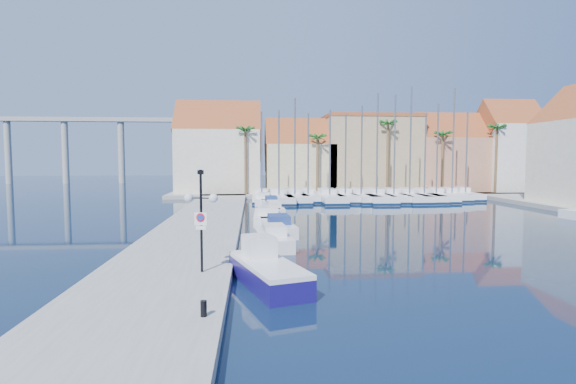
# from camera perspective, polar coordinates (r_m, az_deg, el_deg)

# --- Properties ---
(ground) EXTENTS (260.00, 260.00, 0.00)m
(ground) POSITION_cam_1_polar(r_m,az_deg,el_deg) (21.57, 9.35, -10.28)
(ground) COLOR black
(ground) RESTS_ON ground
(quay_west) EXTENTS (6.00, 77.00, 0.50)m
(quay_west) POSITION_cam_1_polar(r_m,az_deg,el_deg) (34.38, -11.09, -4.44)
(quay_west) COLOR gray
(quay_west) RESTS_ON ground
(shore_north) EXTENTS (54.00, 16.00, 0.50)m
(shore_north) POSITION_cam_1_polar(r_m,az_deg,el_deg) (70.09, 7.89, -0.02)
(shore_north) COLOR gray
(shore_north) RESTS_ON ground
(lamp_post) EXTENTS (1.48, 0.66, 4.43)m
(lamp_post) POSITION_cam_1_polar(r_m,az_deg,el_deg) (19.56, -10.99, -1.65)
(lamp_post) COLOR black
(lamp_post) RESTS_ON quay_west
(bollard) EXTENTS (0.20, 0.20, 0.50)m
(bollard) POSITION_cam_1_polar(r_m,az_deg,el_deg) (14.61, -10.66, -14.34)
(bollard) COLOR black
(bollard) RESTS_ON quay_west
(fishing_boat) EXTENTS (3.51, 5.94, 1.97)m
(fishing_boat) POSITION_cam_1_polar(r_m,az_deg,el_deg) (19.50, -2.76, -9.81)
(fishing_boat) COLOR #18105E
(fishing_boat) RESTS_ON ground
(motorboat_west_0) EXTENTS (2.34, 5.89, 1.40)m
(motorboat_west_0) POSITION_cam_1_polar(r_m,az_deg,el_deg) (27.87, -1.92, -5.85)
(motorboat_west_0) COLOR white
(motorboat_west_0) RESTS_ON ground
(motorboat_west_1) EXTENTS (2.47, 6.49, 1.40)m
(motorboat_west_1) POSITION_cam_1_polar(r_m,az_deg,el_deg) (32.70, -1.29, -4.35)
(motorboat_west_1) COLOR white
(motorboat_west_1) RESTS_ON ground
(motorboat_west_2) EXTENTS (2.54, 7.39, 1.40)m
(motorboat_west_2) POSITION_cam_1_polar(r_m,az_deg,el_deg) (38.39, -2.55, -3.08)
(motorboat_west_2) COLOR white
(motorboat_west_2) RESTS_ON ground
(motorboat_west_3) EXTENTS (2.07, 5.44, 1.40)m
(motorboat_west_3) POSITION_cam_1_polar(r_m,az_deg,el_deg) (43.53, -1.89, -2.21)
(motorboat_west_3) COLOR white
(motorboat_west_3) RESTS_ON ground
(motorboat_west_4) EXTENTS (2.06, 5.20, 1.40)m
(motorboat_west_4) POSITION_cam_1_polar(r_m,az_deg,el_deg) (48.95, -2.21, -1.50)
(motorboat_west_4) COLOR white
(motorboat_west_4) RESTS_ON ground
(motorboat_west_5) EXTENTS (2.25, 6.10, 1.40)m
(motorboat_west_5) POSITION_cam_1_polar(r_m,az_deg,el_deg) (53.49, -3.05, -1.01)
(motorboat_west_5) COLOR white
(motorboat_west_5) RESTS_ON ground
(sailboat_0) EXTENTS (2.48, 8.62, 11.21)m
(sailboat_0) POSITION_cam_1_polar(r_m,az_deg,el_deg) (56.70, -3.35, -0.63)
(sailboat_0) COLOR white
(sailboat_0) RESTS_ON ground
(sailboat_1) EXTENTS (3.44, 11.77, 11.32)m
(sailboat_1) POSITION_cam_1_polar(r_m,az_deg,el_deg) (56.21, -1.23, -0.71)
(sailboat_1) COLOR white
(sailboat_1) RESTS_ON ground
(sailboat_2) EXTENTS (3.45, 11.17, 12.86)m
(sailboat_2) POSITION_cam_1_polar(r_m,az_deg,el_deg) (56.68, 0.77, -0.65)
(sailboat_2) COLOR white
(sailboat_2) RESTS_ON ground
(sailboat_3) EXTENTS (2.29, 8.41, 11.12)m
(sailboat_3) POSITION_cam_1_polar(r_m,az_deg,el_deg) (57.54, 2.50, -0.56)
(sailboat_3) COLOR white
(sailboat_3) RESTS_ON ground
(sailboat_4) EXTENTS (3.04, 11.02, 11.42)m
(sailboat_4) POSITION_cam_1_polar(r_m,az_deg,el_deg) (56.66, 5.19, -0.68)
(sailboat_4) COLOR white
(sailboat_4) RESTS_ON ground
(sailboat_5) EXTENTS (3.29, 9.82, 11.03)m
(sailboat_5) POSITION_cam_1_polar(r_m,az_deg,el_deg) (57.84, 7.20, -0.58)
(sailboat_5) COLOR white
(sailboat_5) RESTS_ON ground
(sailboat_6) EXTENTS (3.43, 10.19, 11.95)m
(sailboat_6) POSITION_cam_1_polar(r_m,az_deg,el_deg) (57.73, 9.08, -0.61)
(sailboat_6) COLOR white
(sailboat_6) RESTS_ON ground
(sailboat_7) EXTENTS (3.78, 12.17, 13.50)m
(sailboat_7) POSITION_cam_1_polar(r_m,az_deg,el_deg) (58.26, 11.02, -0.59)
(sailboat_7) COLOR white
(sailboat_7) RESTS_ON ground
(sailboat_8) EXTENTS (3.32, 10.54, 13.42)m
(sailboat_8) POSITION_cam_1_polar(r_m,az_deg,el_deg) (58.99, 13.14, -0.55)
(sailboat_8) COLOR white
(sailboat_8) RESTS_ON ground
(sailboat_9) EXTENTS (3.09, 11.10, 14.41)m
(sailboat_9) POSITION_cam_1_polar(r_m,az_deg,el_deg) (59.52, 14.95, -0.54)
(sailboat_9) COLOR white
(sailboat_9) RESTS_ON ground
(sailboat_10) EXTENTS (3.36, 10.99, 11.09)m
(sailboat_10) POSITION_cam_1_polar(r_m,az_deg,el_deg) (60.37, 16.72, -0.54)
(sailboat_10) COLOR white
(sailboat_10) RESTS_ON ground
(sailboat_11) EXTENTS (3.88, 11.33, 12.38)m
(sailboat_11) POSITION_cam_1_polar(r_m,az_deg,el_deg) (61.44, 18.12, -0.48)
(sailboat_11) COLOR white
(sailboat_11) RESTS_ON ground
(sailboat_12) EXTENTS (2.63, 8.38, 14.43)m
(sailboat_12) POSITION_cam_1_polar(r_m,az_deg,el_deg) (62.57, 19.89, -0.36)
(sailboat_12) COLOR white
(sailboat_12) RESTS_ON ground
(sailboat_13) EXTENTS (2.31, 8.16, 11.42)m
(sailboat_13) POSITION_cam_1_polar(r_m,az_deg,el_deg) (64.02, 21.42, -0.35)
(sailboat_13) COLOR white
(sailboat_13) RESTS_ON ground
(building_0) EXTENTS (12.30, 9.00, 13.50)m
(building_0) POSITION_cam_1_polar(r_m,az_deg,el_deg) (67.45, -8.76, 5.14)
(building_0) COLOR beige
(building_0) RESTS_ON shore_north
(building_1) EXTENTS (10.30, 8.00, 11.00)m
(building_1) POSITION_cam_1_polar(r_m,az_deg,el_deg) (67.63, 1.47, 4.15)
(building_1) COLOR tan
(building_1) RESTS_ON shore_north
(building_2) EXTENTS (14.20, 10.20, 11.50)m
(building_2) POSITION_cam_1_polar(r_m,az_deg,el_deg) (70.62, 10.33, 4.86)
(building_2) COLOR tan
(building_2) RESTS_ON shore_north
(building_3) EXTENTS (10.30, 8.00, 12.00)m
(building_3) POSITION_cam_1_polar(r_m,az_deg,el_deg) (73.68, 19.61, 4.35)
(building_3) COLOR #B9755E
(building_3) RESTS_ON shore_north
(building_4) EXTENTS (8.30, 8.00, 14.00)m
(building_4) POSITION_cam_1_polar(r_m,az_deg,el_deg) (76.94, 26.09, 4.97)
(building_4) COLOR silver
(building_4) RESTS_ON shore_north
(palm_0) EXTENTS (2.60, 2.60, 10.15)m
(palm_0) POSITION_cam_1_polar(r_m,az_deg,el_deg) (62.38, -5.43, 7.60)
(palm_0) COLOR brown
(palm_0) RESTS_ON shore_north
(palm_1) EXTENTS (2.60, 2.60, 9.15)m
(palm_1) POSITION_cam_1_polar(r_m,az_deg,el_deg) (62.98, 3.77, 6.72)
(palm_1) COLOR brown
(palm_1) RESTS_ON shore_north
(palm_2) EXTENTS (2.60, 2.60, 11.15)m
(palm_2) POSITION_cam_1_polar(r_m,az_deg,el_deg) (65.28, 12.59, 8.19)
(palm_2) COLOR brown
(palm_2) RESTS_ON shore_north
(palm_3) EXTENTS (2.60, 2.60, 9.65)m
(palm_3) POSITION_cam_1_polar(r_m,az_deg,el_deg) (67.97, 19.08, 6.71)
(palm_3) COLOR brown
(palm_3) RESTS_ON shore_north
(palm_4) EXTENTS (2.60, 2.60, 10.65)m
(palm_4) POSITION_cam_1_polar(r_m,az_deg,el_deg) (71.58, 25.02, 7.16)
(palm_4) COLOR brown
(palm_4) RESTS_ON shore_north
(viaduct) EXTENTS (48.00, 2.20, 14.45)m
(viaduct) POSITION_cam_1_polar(r_m,az_deg,el_deg) (107.88, -23.06, 6.47)
(viaduct) COLOR #9E9E99
(viaduct) RESTS_ON ground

